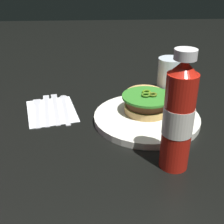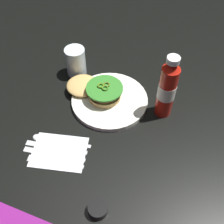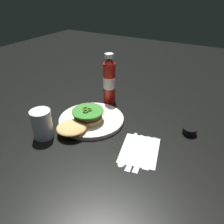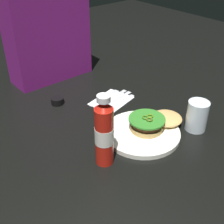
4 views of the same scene
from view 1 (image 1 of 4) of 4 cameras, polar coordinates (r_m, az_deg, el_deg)
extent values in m
plane|color=black|center=(0.72, -1.25, -3.24)|extent=(3.00, 3.00, 0.00)
cylinder|color=white|center=(0.76, 6.68, -1.17)|extent=(0.27, 0.27, 0.02)
cylinder|color=tan|center=(0.77, 6.67, 0.67)|extent=(0.11, 0.11, 0.02)
cylinder|color=#512D19|center=(0.76, 6.73, 1.81)|extent=(0.11, 0.11, 0.02)
cylinder|color=red|center=(0.76, 6.78, 2.56)|extent=(0.10, 0.10, 0.01)
cylinder|color=#307B26|center=(0.76, 6.80, 2.98)|extent=(0.13, 0.13, 0.01)
torus|color=#54681A|center=(0.75, 7.85, 3.40)|extent=(0.02, 0.02, 0.01)
torus|color=#4E7B15|center=(0.77, 6.69, 3.89)|extent=(0.02, 0.02, 0.01)
torus|color=#40751A|center=(0.75, 6.53, 3.33)|extent=(0.02, 0.02, 0.01)
ellipsoid|color=tan|center=(0.85, 6.47, 3.67)|extent=(0.11, 0.11, 0.03)
cylinder|color=red|center=(0.56, 12.58, -2.13)|extent=(0.06, 0.06, 0.19)
cone|color=red|center=(0.52, 13.79, 8.50)|extent=(0.05, 0.05, 0.03)
cylinder|color=white|center=(0.51, 14.06, 10.78)|extent=(0.04, 0.04, 0.02)
cylinder|color=white|center=(0.56, 12.64, -1.60)|extent=(0.06, 0.06, 0.05)
cylinder|color=silver|center=(0.92, 11.08, 6.82)|extent=(0.08, 0.08, 0.11)
cube|color=white|center=(0.82, -11.62, 0.23)|extent=(0.19, 0.16, 0.00)
cube|color=silver|center=(0.83, -9.04, 0.78)|extent=(0.19, 0.04, 0.00)
ellipsoid|color=silver|center=(0.90, -9.46, 2.97)|extent=(0.04, 0.03, 0.00)
cube|color=silver|center=(0.82, -10.77, 0.55)|extent=(0.17, 0.04, 0.00)
cube|color=silver|center=(0.89, -11.07, 2.57)|extent=(0.08, 0.03, 0.00)
cube|color=silver|center=(0.82, -12.51, 0.31)|extent=(0.17, 0.04, 0.00)
cube|color=silver|center=(0.89, -12.62, 2.35)|extent=(0.08, 0.03, 0.00)
cube|color=silver|center=(0.82, -14.26, 0.08)|extent=(0.17, 0.04, 0.00)
cube|color=silver|center=(0.88, -14.35, 2.10)|extent=(0.04, 0.03, 0.00)
camera|label=2|loc=(0.74, -71.83, 43.13)|focal=44.67mm
camera|label=3|loc=(1.34, -21.18, 31.80)|focal=35.53mm
camera|label=4|loc=(0.76, 94.68, 21.34)|focal=47.95mm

